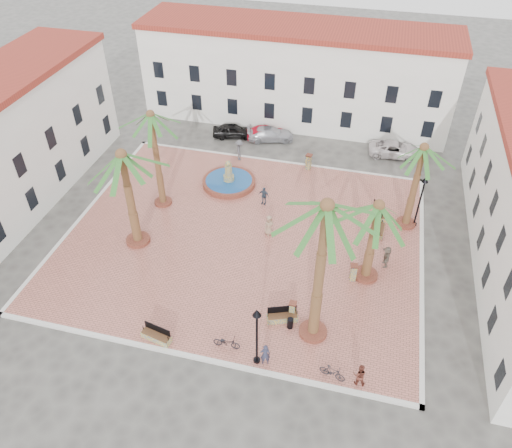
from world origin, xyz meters
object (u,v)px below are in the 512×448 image
object	(u,v)px
bollard_se	(292,309)
bollard_e	(353,272)
bicycle_a	(227,342)
car_white	(395,149)
palm_nw	(152,124)
palm_s	(326,221)
cyclist_b	(360,375)
pedestrian_fountain_a	(269,225)
litter_bin	(290,323)
bicycle_b	(332,372)
bollard_n	(309,162)
car_red	(266,134)
lamppost_s	(257,327)
fountain	(229,181)
bench_se	(282,317)
pedestrian_fountain_b	(264,196)
palm_ne	(422,157)
palm_e	(377,216)
palm_sw	(123,166)
pedestrian_east	(387,256)
car_silver	(270,134)
pedestrian_north	(239,150)
car_black	(233,131)
lamppost_e	(422,193)
bench_s	(156,336)
bench_e	(380,230)

from	to	relation	value
bollard_se	bollard_e	size ratio (longest dim) A/B	0.93
bicycle_a	car_white	world-z (taller)	car_white
palm_nw	palm_s	bearing A→B (deg)	-35.73
cyclist_b	pedestrian_fountain_a	world-z (taller)	pedestrian_fountain_a
litter_bin	bicycle_a	world-z (taller)	bicycle_a
bollard_se	litter_bin	world-z (taller)	bollard_se
bollard_e	bicycle_b	size ratio (longest dim) A/B	0.87
palm_nw	car_white	size ratio (longest dim) A/B	1.74
bollard_n	car_red	xyz separation A→B (m)	(-4.88, 4.40, -0.28)
lamppost_s	car_white	size ratio (longest dim) A/B	0.95
fountain	bench_se	distance (m)	15.35
bench_se	bollard_n	bearing A→B (deg)	73.82
fountain	cyclist_b	distance (m)	20.91
pedestrian_fountain_b	fountain	bearing A→B (deg)	161.62
palm_ne	bollard_se	bearing A→B (deg)	-121.13
palm_nw	bicycle_a	size ratio (longest dim) A/B	5.02
bench_se	palm_e	bearing A→B (deg)	27.06
palm_sw	pedestrian_east	world-z (taller)	palm_sw
bench_se	bollard_n	distance (m)	17.52
bollard_n	car_silver	distance (m)	6.26
lamppost_s	car_silver	distance (m)	25.79
pedestrian_north	car_black	world-z (taller)	pedestrian_north
car_red	bollard_n	bearing A→B (deg)	-151.68
litter_bin	pedestrian_east	bearing A→B (deg)	52.58
palm_s	lamppost_e	size ratio (longest dim) A/B	2.29
palm_sw	bench_s	bearing A→B (deg)	-58.57
lamppost_s	car_black	distance (m)	26.48
bollard_e	bicycle_b	distance (m)	7.98
palm_s	bollard_e	distance (m)	9.78
palm_nw	pedestrian_east	size ratio (longest dim) A/B	5.00
fountain	bollard_n	xyz separation A→B (m)	(6.16, 4.06, 0.43)
lamppost_e	pedestrian_fountain_a	xyz separation A→B (m)	(-10.60, -3.84, -2.17)
bicycle_b	pedestrian_east	distance (m)	10.25
lamppost_e	bollard_se	distance (m)	13.65
pedestrian_north	car_white	xyz separation A→B (m)	(13.70, 4.45, -0.46)
bench_e	lamppost_s	world-z (taller)	lamppost_s
bollard_se	fountain	bearing A→B (deg)	121.86
palm_s	bench_e	size ratio (longest dim) A/B	6.16
bench_se	litter_bin	xyz separation A→B (m)	(0.59, -0.43, 0.09)
pedestrian_fountain_b	pedestrian_north	xyz separation A→B (m)	(-3.73, 6.00, 0.18)
lamppost_s	car_red	bearing A→B (deg)	102.17
palm_e	palm_ne	distance (m)	6.95
bench_e	bollard_e	distance (m)	5.68
palm_sw	cyclist_b	distance (m)	19.60
bench_s	car_red	size ratio (longest dim) A/B	0.52
lamppost_e	car_silver	xyz separation A→B (m)	(-13.73, 10.12, -2.51)
pedestrian_fountain_a	cyclist_b	bearing A→B (deg)	-99.81
bollard_n	pedestrian_fountain_a	world-z (taller)	pedestrian_fountain_a
bicycle_a	palm_nw	bearing A→B (deg)	35.98
bench_se	lamppost_s	world-z (taller)	lamppost_s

